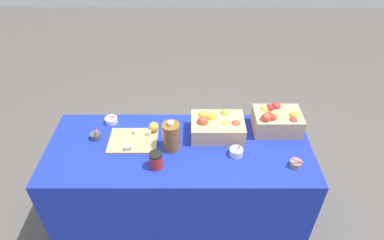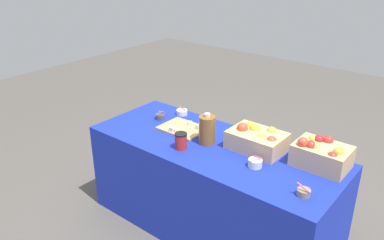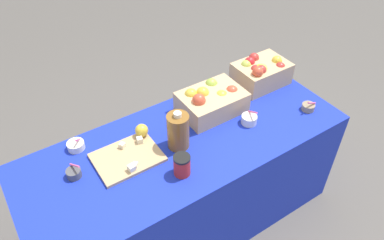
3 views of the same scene
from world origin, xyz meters
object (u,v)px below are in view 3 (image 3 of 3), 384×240
sample_bowl_far (249,119)px  coffee_cup (182,165)px  sample_bowl_mid (76,145)px  apple_crate_middle (211,100)px  sample_bowl_near (74,173)px  cutting_board_front (130,152)px  cider_jug (178,131)px  apple_crate_left (261,72)px  sample_bowl_extra (308,107)px

sample_bowl_far → coffee_cup: (-0.54, -0.11, 0.03)m
sample_bowl_far → sample_bowl_mid: bearing=159.0°
apple_crate_middle → sample_bowl_far: bearing=-61.5°
sample_bowl_near → coffee_cup: 0.55m
cutting_board_front → cider_jug: size_ratio=1.51×
apple_crate_left → sample_bowl_far: 0.43m
sample_bowl_far → apple_crate_left: bearing=40.3°
sample_bowl_mid → sample_bowl_far: size_ratio=0.88×
sample_bowl_far → sample_bowl_extra: sample_bowl_far is taller
cider_jug → coffee_cup: cider_jug is taller
cutting_board_front → sample_bowl_far: (0.71, -0.15, 0.01)m
apple_crate_middle → sample_bowl_near: apple_crate_middle is taller
apple_crate_left → sample_bowl_near: 1.34m
sample_bowl_mid → coffee_cup: bearing=-50.3°
sample_bowl_mid → cider_jug: (0.49, -0.29, 0.09)m
apple_crate_middle → sample_bowl_mid: apple_crate_middle is taller
apple_crate_middle → sample_bowl_mid: bearing=170.4°
sample_bowl_mid → cider_jug: bearing=-30.8°
sample_bowl_extra → coffee_cup: size_ratio=0.72×
sample_bowl_mid → apple_crate_middle: bearing=-9.6°
sample_bowl_far → cutting_board_front: bearing=167.8°
cutting_board_front → sample_bowl_mid: 0.31m
cider_jug → apple_crate_left: bearing=14.7°
apple_crate_left → sample_bowl_far: size_ratio=3.23×
apple_crate_left → sample_bowl_near: size_ratio=3.70×
sample_bowl_far → sample_bowl_extra: size_ratio=1.25×
sample_bowl_mid → sample_bowl_far: 1.00m
apple_crate_middle → sample_bowl_extra: apple_crate_middle is taller
apple_crate_middle → sample_bowl_mid: (-0.82, 0.14, -0.05)m
apple_crate_left → cider_jug: cider_jug is taller
apple_crate_left → cider_jug: (-0.77, -0.20, 0.02)m
sample_bowl_far → cider_jug: cider_jug is taller
cider_jug → sample_bowl_near: bearing=169.7°
apple_crate_middle → sample_bowl_far: size_ratio=3.58×
sample_bowl_near → sample_bowl_extra: 1.43m
cider_jug → sample_bowl_mid: bearing=149.2°
apple_crate_middle → sample_bowl_extra: size_ratio=4.46×
sample_bowl_mid → cider_jug: cider_jug is taller
apple_crate_left → sample_bowl_extra: (0.06, -0.38, -0.07)m
apple_crate_middle → cutting_board_front: 0.59m
cutting_board_front → sample_bowl_near: size_ratio=3.78×
apple_crate_middle → sample_bowl_mid: 0.83m
cutting_board_front → coffee_cup: (0.16, -0.27, 0.04)m
apple_crate_left → cider_jug: 0.80m
apple_crate_middle → sample_bowl_near: (-0.90, -0.05, -0.05)m
apple_crate_middle → sample_bowl_far: apple_crate_middle is taller
apple_crate_middle → sample_bowl_near: size_ratio=4.11×
sample_bowl_far → apple_crate_middle: bearing=118.5°
cutting_board_front → sample_bowl_far: sample_bowl_far is taller
apple_crate_left → sample_bowl_extra: bearing=-80.4°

